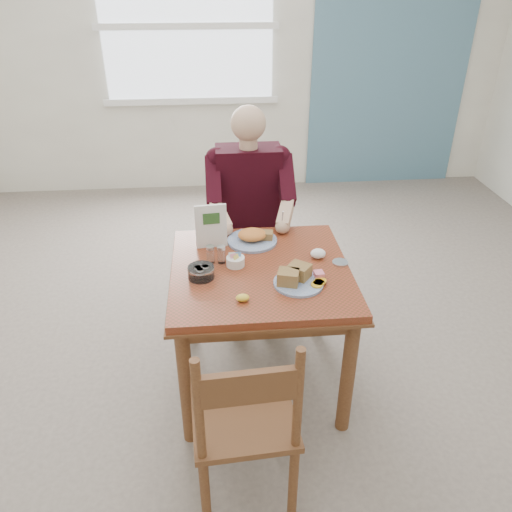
{
  "coord_description": "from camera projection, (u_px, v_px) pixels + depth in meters",
  "views": [
    {
      "loc": [
        -0.22,
        -2.15,
        2.07
      ],
      "look_at": [
        -0.02,
        0.0,
        0.82
      ],
      "focal_mm": 35.0,
      "sensor_mm": 36.0,
      "label": 1
    }
  ],
  "objects": [
    {
      "name": "menu",
      "position": [
        211.0,
        226.0,
        2.66
      ],
      "size": [
        0.17,
        0.03,
        0.25
      ],
      "color": "white",
      "rests_on": "table"
    },
    {
      "name": "lemon_wedge",
      "position": [
        243.0,
        298.0,
        2.27
      ],
      "size": [
        0.07,
        0.05,
        0.03
      ],
      "primitive_type": "ellipsoid",
      "rotation": [
        0.0,
        0.0,
        0.08
      ],
      "color": "yellow",
      "rests_on": "table"
    },
    {
      "name": "shakers",
      "position": [
        216.0,
        254.0,
        2.55
      ],
      "size": [
        0.1,
        0.05,
        0.1
      ],
      "color": "white",
      "rests_on": "table"
    },
    {
      "name": "accent_panel",
      "position": [
        393.0,
        46.0,
        4.89
      ],
      "size": [
        1.6,
        0.02,
        2.8
      ],
      "primitive_type": "cube",
      "color": "teal",
      "rests_on": "ground"
    },
    {
      "name": "diner",
      "position": [
        250.0,
        201.0,
        3.11
      ],
      "size": [
        0.53,
        0.56,
        1.39
      ],
      "color": "tan",
      "rests_on": "chair_far"
    },
    {
      "name": "table",
      "position": [
        260.0,
        286.0,
        2.58
      ],
      "size": [
        0.92,
        0.92,
        0.75
      ],
      "color": "maroon",
      "rests_on": "ground"
    },
    {
      "name": "metal_dish",
      "position": [
        340.0,
        263.0,
        2.56
      ],
      "size": [
        0.09,
        0.09,
        0.01
      ],
      "primitive_type": "cylinder",
      "rotation": [
        0.0,
        0.0,
        0.07
      ],
      "color": "silver",
      "rests_on": "table"
    },
    {
      "name": "creamer",
      "position": [
        201.0,
        272.0,
        2.43
      ],
      "size": [
        0.15,
        0.15,
        0.06
      ],
      "color": "white",
      "rests_on": "table"
    },
    {
      "name": "wall_back",
      "position": [
        230.0,
        48.0,
        4.79
      ],
      "size": [
        5.5,
        0.0,
        5.5
      ],
      "primitive_type": "plane",
      "rotation": [
        1.57,
        0.0,
        0.0
      ],
      "color": "white",
      "rests_on": "ground"
    },
    {
      "name": "caddy",
      "position": [
        235.0,
        261.0,
        2.54
      ],
      "size": [
        0.11,
        0.11,
        0.07
      ],
      "color": "white",
      "rests_on": "table"
    },
    {
      "name": "far_plate",
      "position": [
        253.0,
        237.0,
        2.76
      ],
      "size": [
        0.32,
        0.32,
        0.07
      ],
      "color": "white",
      "rests_on": "table"
    },
    {
      "name": "chair_near",
      "position": [
        245.0,
        422.0,
        2.01
      ],
      "size": [
        0.45,
        0.45,
        0.95
      ],
      "color": "brown",
      "rests_on": "ground"
    },
    {
      "name": "near_plate",
      "position": [
        297.0,
        278.0,
        2.39
      ],
      "size": [
        0.32,
        0.32,
        0.08
      ],
      "color": "white",
      "rests_on": "table"
    },
    {
      "name": "napkin",
      "position": [
        318.0,
        254.0,
        2.6
      ],
      "size": [
        0.1,
        0.09,
        0.05
      ],
      "primitive_type": "ellipsoid",
      "rotation": [
        0.0,
        0.0,
        -0.35
      ],
      "color": "white",
      "rests_on": "table"
    },
    {
      "name": "floor",
      "position": [
        260.0,
        378.0,
        2.9
      ],
      "size": [
        6.0,
        6.0,
        0.0
      ],
      "primitive_type": "plane",
      "color": "#665952",
      "rests_on": "ground"
    },
    {
      "name": "chair_far",
      "position": [
        249.0,
        241.0,
        3.35
      ],
      "size": [
        0.42,
        0.42,
        0.95
      ],
      "color": "brown",
      "rests_on": "ground"
    },
    {
      "name": "window",
      "position": [
        187.0,
        26.0,
        4.63
      ],
      "size": [
        1.72,
        0.04,
        1.42
      ],
      "color": "white",
      "rests_on": "wall_back"
    }
  ]
}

